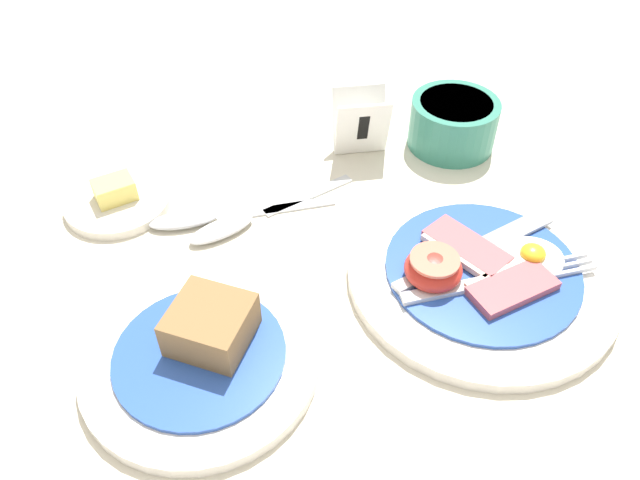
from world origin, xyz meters
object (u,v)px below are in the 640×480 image
(sugar_cup, at_px, (453,122))
(number_card, at_px, (361,124))
(butter_dish, at_px, (117,199))
(teaspoon_by_saucer, at_px, (211,216))
(teaspoon_near_cup, at_px, (245,220))
(breakfast_plate, at_px, (480,272))
(bread_plate, at_px, (203,353))

(sugar_cup, xyz_separation_m, number_card, (-0.11, 0.02, 0.01))
(butter_dish, distance_m, number_card, 0.28)
(butter_dish, height_order, number_card, number_card)
(butter_dish, bearing_deg, teaspoon_by_saucer, -31.28)
(butter_dish, bearing_deg, teaspoon_near_cup, -29.87)
(breakfast_plate, height_order, sugar_cup, sugar_cup)
(breakfast_plate, distance_m, teaspoon_near_cup, 0.24)
(butter_dish, bearing_deg, sugar_cup, -1.25)
(butter_dish, relative_size, teaspoon_near_cup, 0.58)
(butter_dish, height_order, teaspoon_by_saucer, butter_dish)
(sugar_cup, distance_m, number_card, 0.11)
(breakfast_plate, height_order, teaspoon_near_cup, breakfast_plate)
(bread_plate, bearing_deg, sugar_cup, 32.99)
(breakfast_plate, bearing_deg, sugar_cup, 70.34)
(bread_plate, xyz_separation_m, teaspoon_by_saucer, (0.04, 0.17, -0.01))
(bread_plate, bearing_deg, butter_dish, 102.46)
(teaspoon_by_saucer, height_order, teaspoon_near_cup, same)
(teaspoon_by_saucer, bearing_deg, number_card, -155.79)
(breakfast_plate, relative_size, butter_dish, 2.26)
(teaspoon_near_cup, bearing_deg, number_card, -168.17)
(bread_plate, height_order, teaspoon_by_saucer, bread_plate)
(teaspoon_by_saucer, bearing_deg, teaspoon_near_cup, 159.17)
(breakfast_plate, relative_size, teaspoon_near_cup, 1.30)
(breakfast_plate, height_order, number_card, number_card)
(breakfast_plate, distance_m, butter_dish, 0.38)
(bread_plate, distance_m, sugar_cup, 0.40)
(breakfast_plate, bearing_deg, butter_dish, 145.42)
(butter_dish, bearing_deg, number_card, 2.42)
(bread_plate, bearing_deg, teaspoon_near_cup, 65.33)
(sugar_cup, relative_size, teaspoon_by_saucer, 0.52)
(number_card, bearing_deg, teaspoon_near_cup, -142.54)
(sugar_cup, height_order, teaspoon_by_saucer, sugar_cup)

